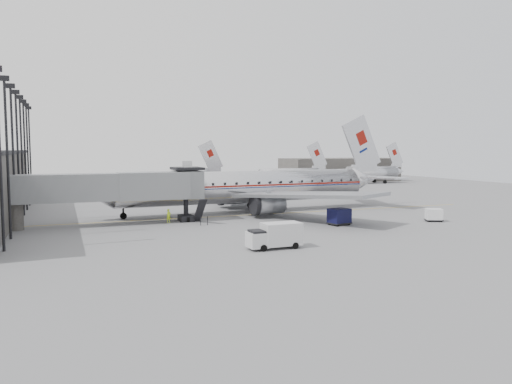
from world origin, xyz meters
TOP-DOWN VIEW (x-y plane):
  - ground at (0.00, 0.00)m, footprint 160.00×160.00m
  - hangar at (45.00, 60.00)m, footprint 30.00×12.00m
  - apron_line at (3.00, 6.00)m, footprint 60.00×0.15m
  - jet_bridge at (-16.66, 3.67)m, footprint 21.00×6.20m
  - floodlight_masts at (-27.50, 13.00)m, footprint 0.90×42.25m
  - distant_aircraft_near at (-1.79, 42.00)m, footprint 16.39×3.20m
  - distant_aircraft_mid at (24.21, 46.00)m, footprint 16.39×3.20m
  - distant_aircraft_far at (48.21, 50.00)m, footprint 16.39×3.20m
  - airliner at (0.86, 8.85)m, footprint 43.19×39.93m
  - service_van at (-5.97, -15.13)m, footprint 4.70×1.94m
  - baggage_cart_navy at (6.00, -5.62)m, footprint 2.71×2.29m
  - baggage_cart_white at (17.80, -7.25)m, footprint 2.33×2.11m
  - ramp_worker at (-11.47, 3.00)m, footprint 0.69×0.59m

SIDE VIEW (x-z plane):
  - ground at x=0.00m, z-range 0.00..0.00m
  - apron_line at x=3.00m, z-range 0.00..0.01m
  - baggage_cart_white at x=17.80m, z-range 0.05..1.54m
  - ramp_worker at x=-11.47m, z-range 0.00..1.59m
  - baggage_cart_navy at x=6.00m, z-range 0.06..1.92m
  - service_van at x=-5.97m, z-range 0.06..2.25m
  - distant_aircraft_near at x=-1.79m, z-range -2.40..7.86m
  - distant_aircraft_mid at x=24.21m, z-range -2.40..7.86m
  - distant_aircraft_far at x=48.21m, z-range -2.40..7.86m
  - hangar at x=45.00m, z-range 0.00..6.00m
  - airliner at x=0.86m, z-range -3.39..10.26m
  - jet_bridge at x=-16.66m, z-range 0.63..7.73m
  - floodlight_masts at x=-27.50m, z-range 0.74..15.99m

